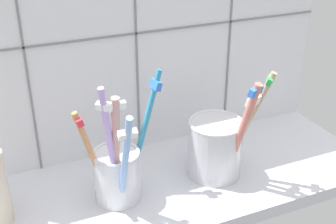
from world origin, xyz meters
TOP-DOWN VIEW (x-y plane):
  - counter_slab at (0.00, 0.00)cm, footprint 64.00×22.00cm
  - tile_wall_back at (-0.00, 12.00)cm, footprint 64.00×2.20cm
  - toothbrush_cup_left at (-7.53, -1.01)cm, footprint 12.47×11.42cm
  - toothbrush_cup_right at (7.67, -0.90)cm, footprint 10.37×10.49cm

SIDE VIEW (x-z plane):
  - counter_slab at x=0.00cm, z-range 0.00..2.00cm
  - toothbrush_cup_right at x=7.67cm, z-range -1.67..15.25cm
  - toothbrush_cup_left at x=-7.53cm, z-range -2.41..16.00cm
  - tile_wall_back at x=0.00cm, z-range 0.00..45.00cm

